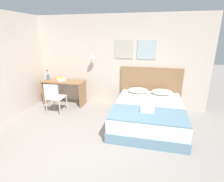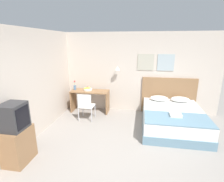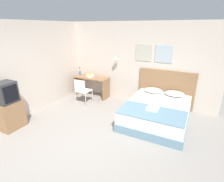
{
  "view_description": "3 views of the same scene",
  "coord_description": "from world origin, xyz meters",
  "views": [
    {
      "loc": [
        1.18,
        -2.11,
        2.1
      ],
      "look_at": [
        0.25,
        1.84,
        0.78
      ],
      "focal_mm": 28.0,
      "sensor_mm": 36.0,
      "label": 1
    },
    {
      "loc": [
        0.25,
        -2.87,
        2.33
      ],
      "look_at": [
        -0.54,
        1.65,
        1.04
      ],
      "focal_mm": 28.0,
      "sensor_mm": 36.0,
      "label": 2
    },
    {
      "loc": [
        2.0,
        -2.56,
        2.49
      ],
      "look_at": [
        -0.03,
        1.44,
        0.82
      ],
      "focal_mm": 28.0,
      "sensor_mm": 36.0,
      "label": 3
    }
  ],
  "objects": [
    {
      "name": "headboard",
      "position": [
        1.15,
        2.9,
        0.61
      ],
      "size": [
        1.74,
        0.06,
        1.21
      ],
      "color": "#8E6642",
      "rests_on": "ground_plane"
    },
    {
      "name": "pillow_left",
      "position": [
        0.83,
        2.62,
        0.6
      ],
      "size": [
        0.56,
        0.39,
        0.15
      ],
      "color": "white",
      "rests_on": "bed"
    },
    {
      "name": "wall_back",
      "position": [
        0.01,
        2.95,
        1.33
      ],
      "size": [
        5.45,
        0.31,
        2.65
      ],
      "color": "beige",
      "rests_on": "ground_plane"
    },
    {
      "name": "pillow_right",
      "position": [
        1.47,
        2.62,
        0.6
      ],
      "size": [
        0.56,
        0.39,
        0.15
      ],
      "color": "white",
      "rests_on": "bed"
    },
    {
      "name": "wall_left",
      "position": [
        -2.35,
        -0.04,
        1.32
      ],
      "size": [
        0.06,
        5.93,
        2.65
      ],
      "color": "beige",
      "rests_on": "ground_plane"
    },
    {
      "name": "fruit_bowl",
      "position": [
        -1.54,
        2.61,
        0.79
      ],
      "size": [
        0.29,
        0.29,
        0.13
      ],
      "color": "silver",
      "rests_on": "desk"
    },
    {
      "name": "tv_stand",
      "position": [
        -2.1,
        -0.21,
        0.36
      ],
      "size": [
        0.41,
        0.57,
        0.72
      ],
      "color": "#8E6642",
      "rests_on": "ground_plane"
    },
    {
      "name": "folded_towel_near_foot",
      "position": [
        1.13,
        1.38,
        0.58
      ],
      "size": [
        0.28,
        0.26,
        0.06
      ],
      "color": "white",
      "rests_on": "throw_blanket"
    },
    {
      "name": "desk",
      "position": [
        -1.46,
        2.58,
        0.53
      ],
      "size": [
        1.27,
        0.52,
        0.75
      ],
      "color": "#8E6642",
      "rests_on": "ground_plane"
    },
    {
      "name": "ground_plane",
      "position": [
        0.0,
        0.0,
        0.0
      ],
      "size": [
        24.0,
        24.0,
        0.0
      ],
      "primitive_type": "plane",
      "color": "gray"
    },
    {
      "name": "bed",
      "position": [
        1.15,
        1.83,
        0.26
      ],
      "size": [
        1.62,
        2.07,
        0.52
      ],
      "color": "#66899E",
      "rests_on": "ground_plane"
    },
    {
      "name": "flower_vase",
      "position": [
        -1.99,
        2.61,
        0.85
      ],
      "size": [
        0.09,
        0.09,
        0.32
      ],
      "color": "#4C7099",
      "rests_on": "desk"
    },
    {
      "name": "desk_chair",
      "position": [
        -1.38,
        1.86,
        0.51
      ],
      "size": [
        0.44,
        0.44,
        0.86
      ],
      "color": "white",
      "rests_on": "ground_plane"
    },
    {
      "name": "television",
      "position": [
        -2.1,
        -0.21,
        0.98
      ],
      "size": [
        0.4,
        0.44,
        0.52
      ],
      "color": "#2D2D30",
      "rests_on": "tv_stand"
    },
    {
      "name": "throw_blanket",
      "position": [
        1.15,
        1.23,
        0.53
      ],
      "size": [
        1.57,
        0.83,
        0.02
      ],
      "color": "#66899E",
      "rests_on": "bed"
    }
  ]
}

